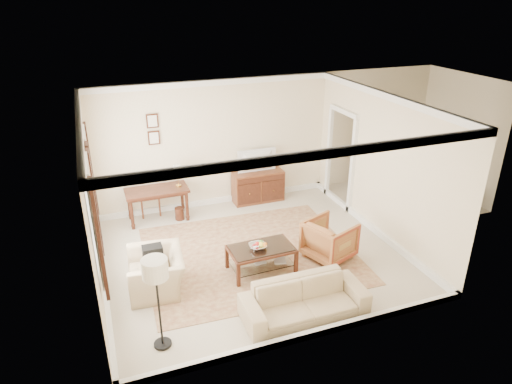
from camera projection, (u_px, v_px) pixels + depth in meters
room_shell at (251, 130)px, 7.75m from camera, size 5.51×5.01×2.91m
annex_bedroom at (410, 184)px, 11.03m from camera, size 3.00×2.70×2.90m
window_front at (94, 221)px, 6.67m from camera, size 0.12×1.56×1.80m
window_rear at (90, 182)px, 8.04m from camera, size 0.12×1.56×1.80m
doorway at (340, 160)px, 10.47m from camera, size 0.10×1.12×2.25m
rug at (250, 254)px, 8.74m from camera, size 4.03×3.49×0.01m
writing_desk at (157, 194)px, 9.82m from camera, size 1.33×0.67×0.73m
desk_chair at (149, 193)px, 10.12m from camera, size 0.47×0.47×1.05m
desk_lamp at (178, 176)px, 9.83m from camera, size 0.32×0.32×0.50m
framed_prints at (153, 129)px, 9.66m from camera, size 0.25×0.04×0.68m
sideboard at (258, 186)px, 10.83m from camera, size 1.20×0.46×0.74m
tv at (258, 154)px, 10.48m from camera, size 0.88×0.51×0.12m
coffee_table at (261, 253)px, 8.09m from camera, size 1.16×0.70×0.49m
fruit_bowl at (258, 246)px, 7.99m from camera, size 0.42×0.42×0.10m
book_a at (253, 261)px, 8.18m from camera, size 0.28×0.04×0.38m
book_b at (274, 260)px, 8.23m from camera, size 0.27×0.11×0.38m
striped_armchair at (330, 238)px, 8.50m from camera, size 0.99×1.02×0.83m
club_armchair at (156, 266)px, 7.56m from camera, size 0.76×1.09×0.90m
backpack at (153, 255)px, 7.44m from camera, size 0.32×0.38×0.40m
sofa at (305, 295)px, 6.97m from camera, size 1.95×0.59×0.76m
floor_lamp at (156, 275)px, 6.04m from camera, size 0.35×0.35×1.43m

